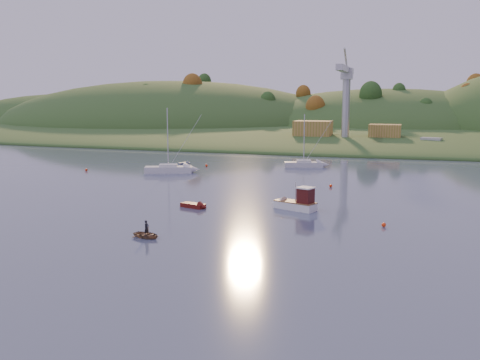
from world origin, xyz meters
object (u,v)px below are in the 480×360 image
(sailboat_near, at_px, (168,169))
(canoe, at_px, (147,235))
(red_tender, at_px, (198,206))
(fishing_boat, at_px, (293,202))
(grey_dinghy, at_px, (186,163))
(sailboat_far, at_px, (304,164))

(sailboat_near, height_order, canoe, sailboat_near)
(sailboat_near, distance_m, red_tender, 33.83)
(fishing_boat, relative_size, grey_dinghy, 2.43)
(sailboat_far, xyz_separation_m, grey_dinghy, (-25.07, -2.73, -0.50))
(canoe, distance_m, grey_dinghy, 60.92)
(canoe, xyz_separation_m, red_tender, (-0.59, 15.32, -0.04))
(sailboat_far, bearing_deg, fishing_boat, -96.69)
(sailboat_near, bearing_deg, canoe, -88.77)
(sailboat_near, height_order, sailboat_far, sailboat_near)
(sailboat_far, bearing_deg, sailboat_near, -160.80)
(sailboat_far, relative_size, grey_dinghy, 3.95)
(grey_dinghy, bearing_deg, sailboat_far, -34.71)
(fishing_boat, xyz_separation_m, grey_dinghy, (-31.60, 38.94, -0.69))
(sailboat_near, bearing_deg, fishing_boat, -62.19)
(sailboat_far, distance_m, red_tender, 45.17)
(canoe, bearing_deg, sailboat_far, 9.21)
(sailboat_far, bearing_deg, canoe, -110.14)
(fishing_boat, height_order, red_tender, fishing_boat)
(sailboat_near, distance_m, canoe, 47.79)
(sailboat_far, height_order, red_tender, sailboat_far)
(fishing_boat, xyz_separation_m, red_tender, (-11.89, -3.18, -0.63))
(sailboat_near, relative_size, sailboat_far, 1.13)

